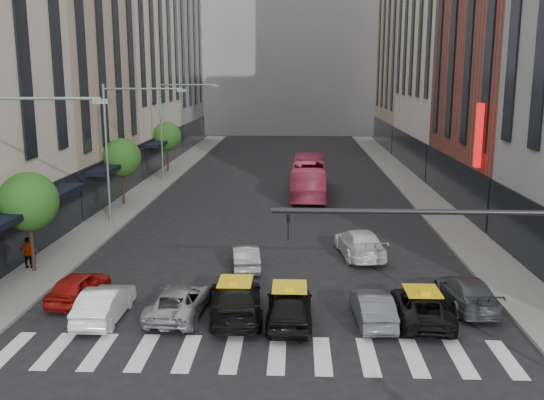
# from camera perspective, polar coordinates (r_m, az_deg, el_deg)

# --- Properties ---
(ground) EXTENTS (160.00, 160.00, 0.00)m
(ground) POSITION_cam_1_polar(r_m,az_deg,el_deg) (20.77, -1.38, -16.16)
(ground) COLOR black
(ground) RESTS_ON ground
(sidewalk_left) EXTENTS (3.00, 96.00, 0.15)m
(sidewalk_left) POSITION_cam_1_polar(r_m,az_deg,el_deg) (50.89, -12.19, 0.52)
(sidewalk_left) COLOR slate
(sidewalk_left) RESTS_ON ground
(sidewalk_right) EXTENTS (3.00, 96.00, 0.15)m
(sidewalk_right) POSITION_cam_1_polar(r_m,az_deg,el_deg) (50.33, 14.07, 0.31)
(sidewalk_right) COLOR slate
(sidewalk_right) RESTS_ON ground
(building_left_b) EXTENTS (8.00, 16.00, 24.00)m
(building_left_b) POSITION_cam_1_polar(r_m,az_deg,el_deg) (49.84, -19.70, 13.67)
(building_left_b) COLOR tan
(building_left_b) RESTS_ON ground
(building_left_d) EXTENTS (8.00, 18.00, 30.00)m
(building_left_d) POSITION_cam_1_polar(r_m,az_deg,el_deg) (85.46, -10.34, 15.06)
(building_left_d) COLOR gray
(building_left_d) RESTS_ON ground
(building_right_b) EXTENTS (8.00, 18.00, 26.00)m
(building_right_b) POSITION_cam_1_polar(r_m,az_deg,el_deg) (48.10, 22.25, 14.78)
(building_right_b) COLOR brown
(building_right_b) RESTS_ON ground
(building_right_d) EXTENTS (8.00, 18.00, 28.00)m
(building_right_d) POSITION_cam_1_polar(r_m,az_deg,el_deg) (84.91, 13.47, 14.28)
(building_right_d) COLOR tan
(building_right_d) RESTS_ON ground
(building_far) EXTENTS (30.00, 10.00, 36.00)m
(building_far) POSITION_cam_1_polar(r_m,az_deg,el_deg) (103.66, 1.73, 16.27)
(building_far) COLOR gray
(building_far) RESTS_ON ground
(tree_near) EXTENTS (2.88, 2.88, 4.95)m
(tree_near) POSITION_cam_1_polar(r_m,az_deg,el_deg) (31.76, -21.93, -0.15)
(tree_near) COLOR black
(tree_near) RESTS_ON sidewalk_left
(tree_mid) EXTENTS (2.88, 2.88, 4.95)m
(tree_mid) POSITION_cam_1_polar(r_m,az_deg,el_deg) (46.60, -13.95, 3.88)
(tree_mid) COLOR black
(tree_mid) RESTS_ON sidewalk_left
(tree_far) EXTENTS (2.88, 2.88, 4.95)m
(tree_far) POSITION_cam_1_polar(r_m,az_deg,el_deg) (62.01, -9.85, 5.92)
(tree_far) COLOR black
(tree_far) RESTS_ON sidewalk_left
(streetlamp_near) EXTENTS (5.38, 0.25, 9.00)m
(streetlamp_near) POSITION_cam_1_polar(r_m,az_deg,el_deg) (25.30, -24.17, 2.02)
(streetlamp_near) COLOR gray
(streetlamp_near) RESTS_ON sidewalk_left
(streetlamp_mid) EXTENTS (5.38, 0.25, 9.00)m
(streetlamp_mid) POSITION_cam_1_polar(r_m,az_deg,el_deg) (40.13, -14.06, 5.91)
(streetlamp_mid) COLOR gray
(streetlamp_mid) RESTS_ON sidewalk_left
(streetlamp_far) EXTENTS (5.38, 0.25, 9.00)m
(streetlamp_far) POSITION_cam_1_polar(r_m,az_deg,el_deg) (55.61, -9.44, 7.61)
(streetlamp_far) COLOR gray
(streetlamp_far) RESTS_ON sidewalk_left
(traffic_signal) EXTENTS (10.10, 0.20, 6.00)m
(traffic_signal) POSITION_cam_1_polar(r_m,az_deg,el_deg) (19.22, 21.98, -4.98)
(traffic_signal) COLOR black
(traffic_signal) RESTS_ON ground
(liberty_sign) EXTENTS (0.30, 0.70, 4.00)m
(liberty_sign) POSITION_cam_1_polar(r_m,az_deg,el_deg) (40.15, 18.88, 5.77)
(liberty_sign) COLOR red
(liberty_sign) RESTS_ON ground
(car_red) EXTENTS (2.05, 4.03, 1.32)m
(car_red) POSITION_cam_1_polar(r_m,az_deg,el_deg) (27.95, -17.71, -7.77)
(car_red) COLOR maroon
(car_red) RESTS_ON ground
(car_white_front) EXTENTS (1.50, 4.16, 1.36)m
(car_white_front) POSITION_cam_1_polar(r_m,az_deg,el_deg) (25.65, -15.48, -9.34)
(car_white_front) COLOR silver
(car_white_front) RESTS_ON ground
(car_silver) EXTENTS (2.34, 4.60, 1.25)m
(car_silver) POSITION_cam_1_polar(r_m,az_deg,el_deg) (25.41, -8.76, -9.39)
(car_silver) COLOR #939398
(car_silver) RESTS_ON ground
(taxi_left) EXTENTS (2.63, 5.37, 1.50)m
(taxi_left) POSITION_cam_1_polar(r_m,az_deg,el_deg) (25.00, -3.44, -9.31)
(taxi_left) COLOR black
(taxi_left) RESTS_ON ground
(taxi_center) EXTENTS (1.81, 4.47, 1.52)m
(taxi_center) POSITION_cam_1_polar(r_m,az_deg,el_deg) (24.31, 1.66, -9.90)
(taxi_center) COLOR black
(taxi_center) RESTS_ON ground
(car_grey_mid) EXTENTS (1.57, 3.97, 1.29)m
(car_grey_mid) POSITION_cam_1_polar(r_m,az_deg,el_deg) (24.77, 9.44, -9.93)
(car_grey_mid) COLOR #494B52
(car_grey_mid) RESTS_ON ground
(taxi_right) EXTENTS (2.24, 4.60, 1.26)m
(taxi_right) POSITION_cam_1_polar(r_m,az_deg,el_deg) (25.27, 13.90, -9.71)
(taxi_right) COLOR black
(taxi_right) RESTS_ON ground
(car_grey_curb) EXTENTS (2.01, 4.62, 1.32)m
(car_grey_curb) POSITION_cam_1_polar(r_m,az_deg,el_deg) (27.26, 17.85, -8.27)
(car_grey_curb) COLOR #3F4347
(car_grey_curb) RESTS_ON ground
(car_row2_left) EXTENTS (1.80, 3.88, 1.23)m
(car_row2_left) POSITION_cam_1_polar(r_m,az_deg,el_deg) (31.01, -2.49, -5.36)
(car_row2_left) COLOR #99999E
(car_row2_left) RESTS_ON ground
(car_row2_right) EXTENTS (2.75, 5.36, 1.49)m
(car_row2_right) POSITION_cam_1_polar(r_m,az_deg,el_deg) (33.31, 8.24, -4.04)
(car_row2_right) COLOR white
(car_row2_right) RESTS_ON ground
(bus) EXTENTS (2.95, 11.30, 3.13)m
(bus) POSITION_cam_1_polar(r_m,az_deg,el_deg) (49.50, 3.51, 2.20)
(bus) COLOR #C53A5F
(bus) RESTS_ON ground
(pedestrian_far) EXTENTS (0.96, 0.46, 1.60)m
(pedestrian_far) POSITION_cam_1_polar(r_m,az_deg,el_deg) (32.89, -21.96, -4.62)
(pedestrian_far) COLOR gray
(pedestrian_far) RESTS_ON sidewalk_left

